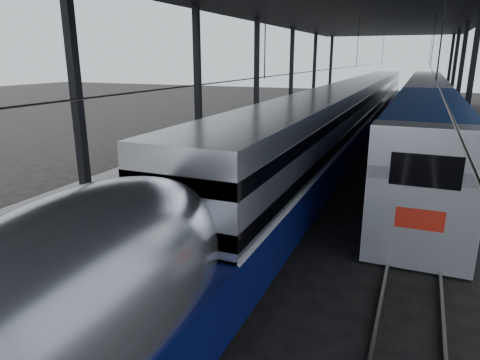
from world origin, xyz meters
The scene contains 7 objects.
ground centered at (0.00, 0.00, 0.00)m, with size 160.00×160.00×0.00m, color black.
platform centered at (-3.50, 20.00, 0.50)m, with size 6.00×80.00×1.00m, color #4C4C4F.
yellow_strip centered at (-0.70, 20.00, 1.00)m, with size 0.30×80.00×0.01m, color yellow.
rails centered at (4.50, 20.00, 0.08)m, with size 6.52×80.00×0.16m.
canopy centered at (1.90, 20.00, 9.12)m, with size 18.00×75.00×9.47m.
tgv_train centered at (2.00, 23.87, 2.01)m, with size 3.01×65.20×4.31m.
second_train centered at (7.00, 31.55, 2.17)m, with size 3.11×56.05×4.28m.
Camera 1 is at (6.69, -8.17, 6.09)m, focal length 32.00 mm.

